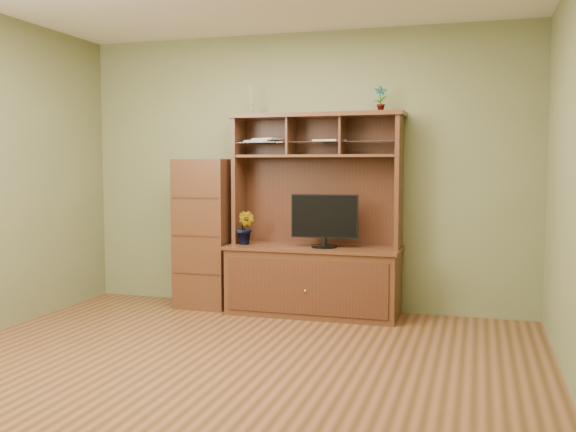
% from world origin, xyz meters
% --- Properties ---
extents(room, '(4.54, 4.04, 2.74)m').
position_xyz_m(room, '(0.00, 0.00, 1.35)').
color(room, '#4F3116').
rests_on(room, ground).
extents(media_hutch, '(1.66, 0.61, 1.90)m').
position_xyz_m(media_hutch, '(0.19, 1.73, 0.52)').
color(media_hutch, '#442613').
rests_on(media_hutch, room).
extents(monitor, '(0.63, 0.24, 0.49)m').
position_xyz_m(monitor, '(0.31, 1.65, 0.91)').
color(monitor, black).
rests_on(monitor, media_hutch).
extents(orchid_plant, '(0.21, 0.18, 0.33)m').
position_xyz_m(orchid_plant, '(-0.47, 1.65, 0.81)').
color(orchid_plant, '#27521C').
rests_on(orchid_plant, media_hutch).
extents(top_plant, '(0.14, 0.12, 0.24)m').
position_xyz_m(top_plant, '(0.79, 1.80, 2.02)').
color(top_plant, '#295D20').
rests_on(top_plant, media_hutch).
extents(reed_diffuser, '(0.06, 0.06, 0.29)m').
position_xyz_m(reed_diffuser, '(-0.47, 1.80, 2.01)').
color(reed_diffuser, silver).
rests_on(reed_diffuser, media_hutch).
extents(magazines, '(0.99, 0.27, 0.04)m').
position_xyz_m(magazines, '(-0.12, 1.80, 1.65)').
color(magazines, silver).
rests_on(magazines, media_hutch).
extents(side_cabinet, '(0.53, 0.48, 1.47)m').
position_xyz_m(side_cabinet, '(-0.93, 1.74, 0.74)').
color(side_cabinet, '#442613').
rests_on(side_cabinet, room).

